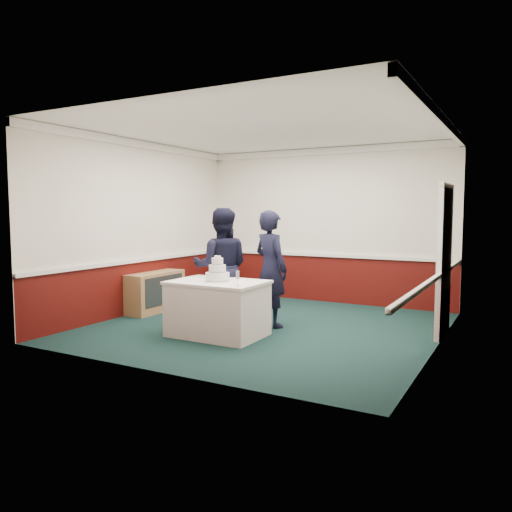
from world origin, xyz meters
The scene contains 9 objects.
ground centered at (0.00, 0.00, 0.00)m, with size 5.00×5.00×0.00m, color #14312A.
room_shell centered at (0.08, 0.61, 1.97)m, with size 5.00×5.00×3.00m.
sideboard centered at (-2.28, 0.12, 0.35)m, with size 0.41×1.20×0.70m.
cake_table centered at (-0.35, -0.82, 0.40)m, with size 1.32×0.92×0.79m.
wedding_cake centered at (-0.35, -0.82, 0.90)m, with size 0.35×0.35×0.36m.
cake_knife centered at (-0.38, -1.02, 0.79)m, with size 0.01×0.22×0.01m, color silver.
champagne_flute centered at (0.15, -1.10, 0.93)m, with size 0.05×0.05×0.21m.
person_man centered at (-0.67, -0.22, 0.91)m, with size 0.89×0.69×1.83m, color black.
person_woman centered at (0.04, 0.08, 0.90)m, with size 0.65×0.43×1.79m, color black.
Camera 1 is at (3.49, -6.71, 1.77)m, focal length 35.00 mm.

